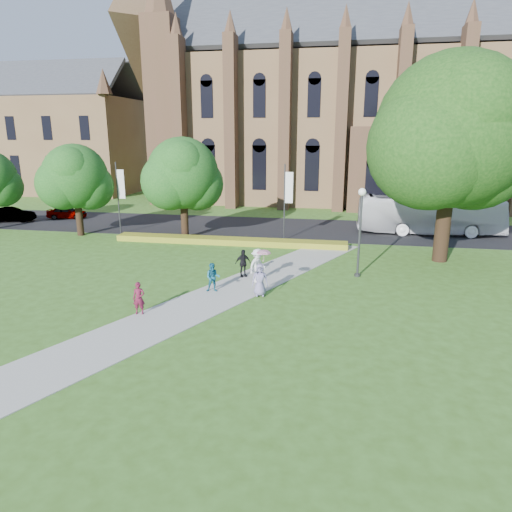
% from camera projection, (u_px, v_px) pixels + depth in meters
% --- Properties ---
extents(ground, '(160.00, 160.00, 0.00)m').
position_uv_depth(ground, '(205.00, 307.00, 22.35)').
color(ground, '#3A5D1C').
rests_on(ground, ground).
extents(road, '(160.00, 10.00, 0.02)m').
position_uv_depth(road, '(268.00, 228.00, 41.35)').
color(road, black).
rests_on(road, ground).
extents(footpath, '(15.58, 28.54, 0.04)m').
position_uv_depth(footpath, '(210.00, 300.00, 23.29)').
color(footpath, '#B2B2A8').
rests_on(footpath, ground).
extents(flower_hedge, '(18.00, 1.40, 0.45)m').
position_uv_depth(flower_hedge, '(229.00, 241.00, 35.18)').
color(flower_hedge, gold).
rests_on(flower_hedge, ground).
extents(cathedral, '(52.60, 18.25, 28.00)m').
position_uv_depth(cathedral, '(377.00, 93.00, 54.99)').
color(cathedral, brown).
rests_on(cathedral, ground).
extents(building_west, '(22.00, 14.00, 18.30)m').
position_uv_depth(building_west, '(61.00, 127.00, 65.86)').
color(building_west, brown).
rests_on(building_west, ground).
extents(streetlamp, '(0.44, 0.44, 5.24)m').
position_uv_depth(streetlamp, '(360.00, 222.00, 26.35)').
color(streetlamp, '#38383D').
rests_on(streetlamp, ground).
extents(large_tree, '(9.60, 9.60, 13.20)m').
position_uv_depth(large_tree, '(453.00, 131.00, 28.35)').
color(large_tree, '#332114').
rests_on(large_tree, ground).
extents(street_tree_0, '(5.20, 5.20, 7.50)m').
position_uv_depth(street_tree_0, '(75.00, 177.00, 37.03)').
color(street_tree_0, '#332114').
rests_on(street_tree_0, ground).
extents(street_tree_1, '(5.60, 5.60, 8.05)m').
position_uv_depth(street_tree_1, '(183.00, 173.00, 35.83)').
color(street_tree_1, '#332114').
rests_on(street_tree_1, ground).
extents(banner_pole_0, '(0.70, 0.10, 6.00)m').
position_uv_depth(banner_pole_0, '(286.00, 198.00, 35.54)').
color(banner_pole_0, '#38383D').
rests_on(banner_pole_0, ground).
extents(banner_pole_1, '(0.70, 0.10, 6.00)m').
position_uv_depth(banner_pole_1, '(119.00, 194.00, 38.01)').
color(banner_pole_1, '#38383D').
rests_on(banner_pole_1, ground).
extents(tour_coach, '(11.90, 3.14, 3.29)m').
position_uv_depth(tour_coach, '(429.00, 215.00, 38.32)').
color(tour_coach, silver).
rests_on(tour_coach, road).
extents(car_0, '(3.98, 2.30, 1.27)m').
position_uv_depth(car_0, '(67.00, 212.00, 45.60)').
color(car_0, gray).
rests_on(car_0, road).
extents(car_1, '(4.45, 2.71, 1.38)m').
position_uv_depth(car_1, '(11.00, 215.00, 43.91)').
color(car_1, gray).
rests_on(car_1, road).
extents(pedestrian_0, '(0.62, 0.47, 1.54)m').
position_uv_depth(pedestrian_0, '(139.00, 298.00, 21.20)').
color(pedestrian_0, '#5C152B').
rests_on(pedestrian_0, footpath).
extents(pedestrian_1, '(0.86, 0.73, 1.56)m').
position_uv_depth(pedestrian_1, '(213.00, 277.00, 24.25)').
color(pedestrian_1, '#185D78').
rests_on(pedestrian_1, footpath).
extents(pedestrian_2, '(1.25, 1.44, 1.93)m').
position_uv_depth(pedestrian_2, '(258.00, 266.00, 25.79)').
color(pedestrian_2, silver).
rests_on(pedestrian_2, footpath).
extents(pedestrian_3, '(1.02, 0.87, 1.64)m').
position_uv_depth(pedestrian_3, '(243.00, 263.00, 26.80)').
color(pedestrian_3, black).
rests_on(pedestrian_3, footpath).
extents(pedestrian_4, '(0.93, 0.70, 1.71)m').
position_uv_depth(pedestrian_4, '(260.00, 280.00, 23.61)').
color(pedestrian_4, slate).
rests_on(pedestrian_4, footpath).
extents(parasol, '(0.92, 0.92, 0.65)m').
position_uv_depth(parasol, '(264.00, 258.00, 23.37)').
color(parasol, '#C48AA5').
rests_on(parasol, pedestrian_4).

